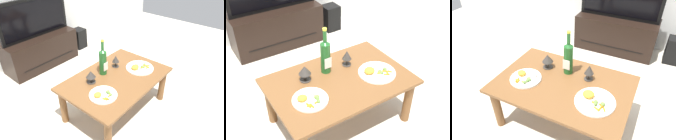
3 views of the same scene
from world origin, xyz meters
The scene contains 10 objects.
ground_plane centered at (0.00, 0.00, 0.00)m, with size 6.40×6.40×0.00m, color beige.
dining_table centered at (0.00, 0.00, 0.35)m, with size 1.07×0.71×0.42m.
tv_stand centered at (0.06, 1.44, 0.23)m, with size 1.03×0.42×0.46m.
tv_screen centered at (0.06, 1.44, 0.72)m, with size 1.00×0.05×0.52m.
floor_speaker centered at (0.80, 1.45, 0.16)m, with size 0.19×0.19×0.32m, color black.
wine_bottle centered at (-0.03, 0.15, 0.57)m, with size 0.08×0.08×0.38m.
goblet_left centered at (-0.22, 0.14, 0.51)m, with size 0.09×0.09×0.13m.
goblet_right centered at (0.16, 0.14, 0.51)m, with size 0.08×0.08×0.13m.
dinner_plate_left centered at (-0.30, -0.09, 0.44)m, with size 0.25×0.25×0.05m.
dinner_plate_right centered at (0.29, -0.08, 0.44)m, with size 0.29×0.29×0.06m.
Camera 1 is at (-1.36, -1.07, 1.62)m, focal length 33.49 mm.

